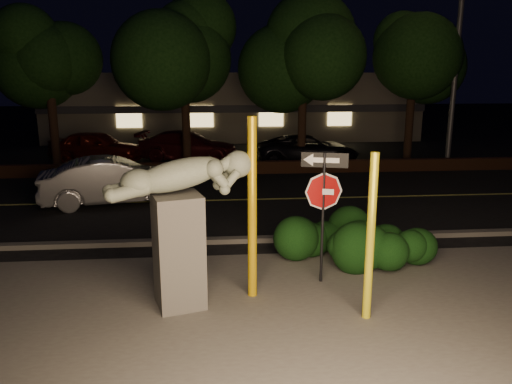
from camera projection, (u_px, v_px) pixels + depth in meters
ground at (249, 180)px, 19.08m from camera, size 90.00×90.00×0.00m
patio at (298, 317)px, 8.43m from camera, size 14.00×6.00×0.02m
road at (256, 200)px, 16.18m from camera, size 80.00×8.00×0.01m
lane_marking at (256, 199)px, 16.17m from camera, size 80.00×0.12×0.00m
curb at (271, 239)px, 12.19m from camera, size 80.00×0.25×0.12m
brick_wall at (247, 168)px, 20.28m from camera, size 40.00×0.35×0.50m
parking_lot at (239, 152)px, 25.86m from camera, size 40.00×12.00×0.01m
building at (232, 104)px, 33.13m from camera, size 22.00×10.20×4.00m
tree_far_a at (45, 39)px, 20.05m from camera, size 4.60×4.60×7.43m
tree_far_b at (183, 22)px, 20.55m from camera, size 5.20×5.20×8.41m
tree_far_c at (304, 32)px, 20.68m from camera, size 4.80×4.80×7.84m
tree_far_d at (415, 39)px, 21.65m from camera, size 4.40×4.40×7.42m
yellow_pole_left at (252, 210)px, 8.85m from camera, size 0.17×0.17×3.31m
yellow_pole_right at (370, 238)px, 8.07m from camera, size 0.14×0.14×2.83m
signpost at (324, 192)px, 9.41m from camera, size 0.85×0.25×2.58m
sculpture at (180, 214)px, 8.49m from camera, size 2.53×1.29×2.72m
hedge_center at (325, 231)px, 11.17m from camera, size 2.18×1.09×1.12m
hedge_right at (370, 238)px, 10.47m from camera, size 2.14×1.54×1.26m
hedge_far_right at (401, 247)px, 10.34m from camera, size 1.57×1.13×1.00m
streetlight at (457, 11)px, 19.99m from camera, size 1.54×0.82×10.81m
silver_sedan at (114, 181)px, 15.53m from camera, size 4.68×2.50×1.46m
parked_car_red at (97, 146)px, 22.85m from camera, size 4.46×2.55×1.43m
parked_car_darkred at (188, 146)px, 23.34m from camera, size 4.90×2.58×1.35m
parked_car_dark at (308, 149)px, 22.53m from camera, size 4.64×2.21×1.28m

